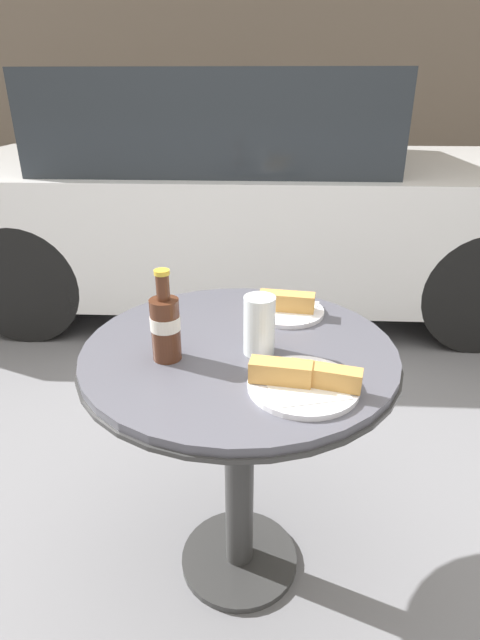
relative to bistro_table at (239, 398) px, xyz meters
The scene contains 7 objects.
ground_plane 0.57m from the bistro_table, ahead, with size 30.00×30.00×0.00m, color slate.
bistro_table is the anchor object (origin of this frame).
cola_bottle_left 0.29m from the bistro_table, 157.33° to the right, with size 0.07×0.07×0.21m.
drinking_glass 0.22m from the bistro_table, 30.79° to the right, with size 0.07×0.07×0.14m.
lunch_plate_near 0.28m from the bistro_table, 58.64° to the left, with size 0.20×0.20×0.06m.
lunch_plate_far 0.28m from the bistro_table, 51.74° to the right, with size 0.23×0.23×0.06m.
parked_car 2.18m from the bistro_table, 91.91° to the left, with size 3.85×1.71×1.35m.
Camera 1 is at (0.06, -1.03, 1.27)m, focal length 28.00 mm.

